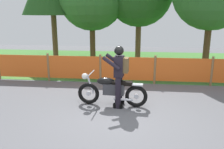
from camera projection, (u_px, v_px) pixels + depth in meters
name	position (u px, v px, depth m)	size (l,w,h in m)	color
ground	(122.00, 117.00, 6.19)	(24.00, 24.00, 0.02)	#5B5B60
grass_verge	(130.00, 63.00, 12.32)	(24.00, 6.85, 0.01)	#427A33
barrier_fence	(127.00, 69.00, 8.89)	(9.93, 0.08, 1.05)	olive
motorcycle_lead	(112.00, 90.00, 6.83)	(1.98, 0.58, 0.94)	black
rider_lead	(119.00, 73.00, 6.67)	(0.70, 0.57, 1.69)	black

